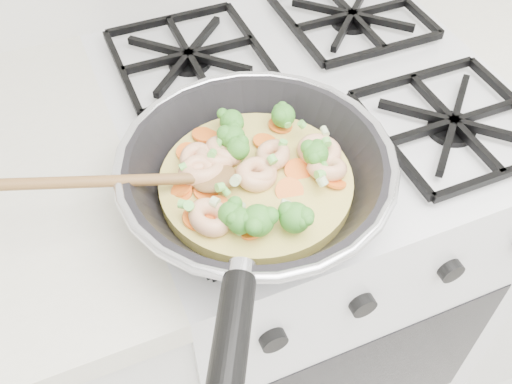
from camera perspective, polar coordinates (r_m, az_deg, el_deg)
name	(u,v)px	position (r m, az deg, el deg)	size (l,w,h in m)	color
stove	(297,257)	(1.25, 4.07, -6.40)	(0.60, 0.60, 0.92)	silver
skillet	(254,178)	(0.71, -0.17, 1.34)	(0.47, 0.49, 0.10)	black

